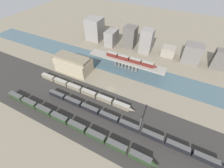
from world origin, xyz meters
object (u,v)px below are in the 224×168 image
(train_on_bridge, at_px, (131,60))
(signal_tower, at_px, (140,125))
(train_yard_near, at_px, (70,123))
(train_yard_mid, at_px, (121,122))
(warehouse_building, at_px, (73,64))
(train_yard_far, at_px, (83,91))

(train_on_bridge, xyz_separation_m, signal_tower, (26.03, -51.90, -1.84))
(train_yard_near, xyz_separation_m, train_yard_mid, (26.37, 13.85, -0.01))
(warehouse_building, xyz_separation_m, signal_tower, (67.59, -30.61, 2.10))
(train_on_bridge, xyz_separation_m, train_yard_mid, (14.78, -51.09, -8.29))
(train_on_bridge, height_order, signal_tower, signal_tower)
(warehouse_building, relative_size, signal_tower, 1.76)
(signal_tower, bearing_deg, train_yard_far, 165.10)
(train_on_bridge, distance_m, warehouse_building, 46.86)
(train_on_bridge, height_order, train_yard_mid, train_on_bridge)
(warehouse_building, height_order, signal_tower, signal_tower)
(train_yard_near, bearing_deg, signal_tower, 19.12)
(train_yard_mid, bearing_deg, signal_tower, -4.11)
(train_yard_near, height_order, warehouse_building, warehouse_building)
(train_on_bridge, distance_m, train_yard_far, 45.22)
(train_yard_far, bearing_deg, signal_tower, -14.90)
(train_yard_near, distance_m, train_yard_far, 26.69)
(train_yard_mid, relative_size, train_yard_far, 1.41)
(train_yard_far, bearing_deg, warehouse_building, 139.52)
(train_yard_far, height_order, warehouse_building, warehouse_building)
(signal_tower, bearing_deg, warehouse_building, 155.64)
(train_yard_near, height_order, train_yard_mid, train_yard_near)
(train_yard_mid, height_order, train_yard_far, train_yard_mid)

